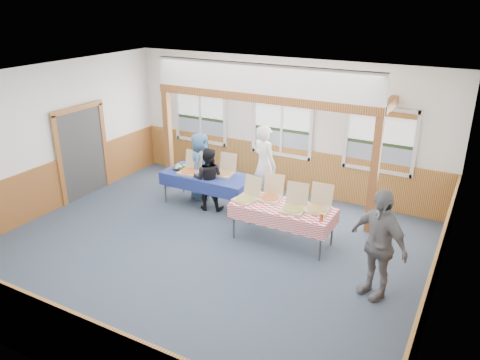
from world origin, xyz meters
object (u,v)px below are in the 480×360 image
at_px(table_left, 208,176).
at_px(woman_white, 264,165).
at_px(woman_black, 208,179).
at_px(man_blue, 201,166).
at_px(person_grey, 378,244).
at_px(table_right, 283,209).

distance_m(table_left, woman_white, 1.30).
bearing_deg(woman_black, woman_white, -154.14).
distance_m(table_left, man_blue, 0.49).
bearing_deg(person_grey, man_blue, -174.31).
bearing_deg(table_right, man_blue, 179.24).
distance_m(woman_white, person_grey, 3.91).
xyz_separation_m(woman_white, woman_black, (-0.94, -0.90, -0.21)).
xyz_separation_m(table_left, woman_black, (0.11, -0.15, 0.01)).
bearing_deg(table_right, person_grey, -2.48).
bearing_deg(table_left, man_blue, 155.71).
bearing_deg(table_left, woman_white, 48.73).
relative_size(table_right, man_blue, 1.35).
relative_size(table_right, person_grey, 1.17).
height_order(table_right, woman_black, woman_black).
bearing_deg(man_blue, table_left, -141.49).
height_order(table_left, person_grey, person_grey).
bearing_deg(man_blue, woman_white, -86.28).
relative_size(woman_black, man_blue, 0.90).
relative_size(woman_black, person_grey, 0.78).
distance_m(table_right, woman_black, 2.15).
bearing_deg(table_right, woman_black, -174.67).
bearing_deg(woman_white, table_left, 57.30).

